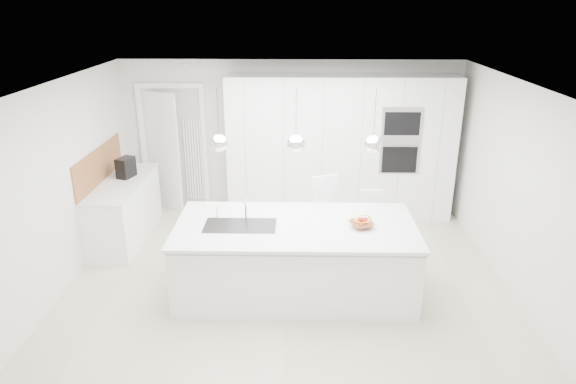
{
  "coord_description": "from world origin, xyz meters",
  "views": [
    {
      "loc": [
        0.12,
        -5.77,
        3.4
      ],
      "look_at": [
        0.0,
        0.3,
        1.1
      ],
      "focal_mm": 32.0,
      "sensor_mm": 36.0,
      "label": 1
    }
  ],
  "objects_px": {
    "bar_stool_right": "(370,228)",
    "island_base": "(295,262)",
    "fruit_bowl": "(362,225)",
    "espresso_machine": "(126,167)",
    "bar_stool_left": "(325,221)"
  },
  "relations": [
    {
      "from": "island_base",
      "to": "bar_stool_left",
      "type": "bearing_deg",
      "value": 66.18
    },
    {
      "from": "island_base",
      "to": "bar_stool_right",
      "type": "distance_m",
      "value": 1.33
    },
    {
      "from": "espresso_machine",
      "to": "island_base",
      "type": "bearing_deg",
      "value": -16.33
    },
    {
      "from": "island_base",
      "to": "espresso_machine",
      "type": "xyz_separation_m",
      "value": [
        -2.53,
        1.71,
        0.62
      ]
    },
    {
      "from": "island_base",
      "to": "bar_stool_right",
      "type": "xyz_separation_m",
      "value": [
        1.01,
        0.86,
        0.06
      ]
    },
    {
      "from": "fruit_bowl",
      "to": "espresso_machine",
      "type": "height_order",
      "value": "espresso_machine"
    },
    {
      "from": "fruit_bowl",
      "to": "bar_stool_right",
      "type": "xyz_separation_m",
      "value": [
        0.24,
        0.88,
        -0.44
      ]
    },
    {
      "from": "island_base",
      "to": "bar_stool_right",
      "type": "bearing_deg",
      "value": 40.59
    },
    {
      "from": "bar_stool_right",
      "to": "espresso_machine",
      "type": "bearing_deg",
      "value": 168.64
    },
    {
      "from": "bar_stool_left",
      "to": "fruit_bowl",
      "type": "bearing_deg",
      "value": -85.98
    },
    {
      "from": "espresso_machine",
      "to": "bar_stool_right",
      "type": "distance_m",
      "value": 3.68
    },
    {
      "from": "island_base",
      "to": "bar_stool_right",
      "type": "height_order",
      "value": "bar_stool_right"
    },
    {
      "from": "fruit_bowl",
      "to": "bar_stool_right",
      "type": "distance_m",
      "value": 1.01
    },
    {
      "from": "island_base",
      "to": "fruit_bowl",
      "type": "relative_size",
      "value": 10.3
    },
    {
      "from": "bar_stool_right",
      "to": "island_base",
      "type": "bearing_deg",
      "value": -137.27
    }
  ]
}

